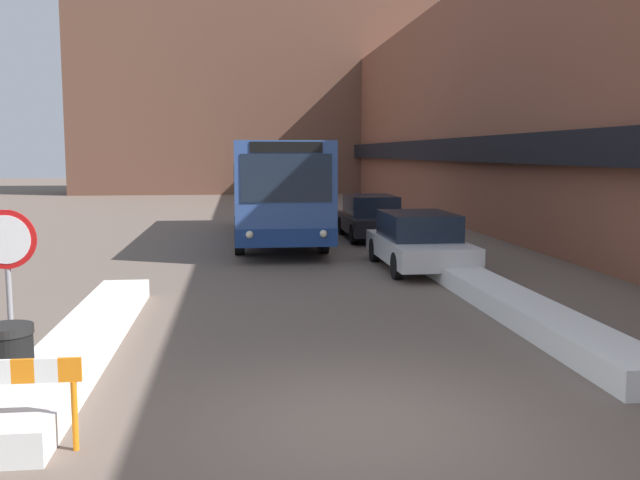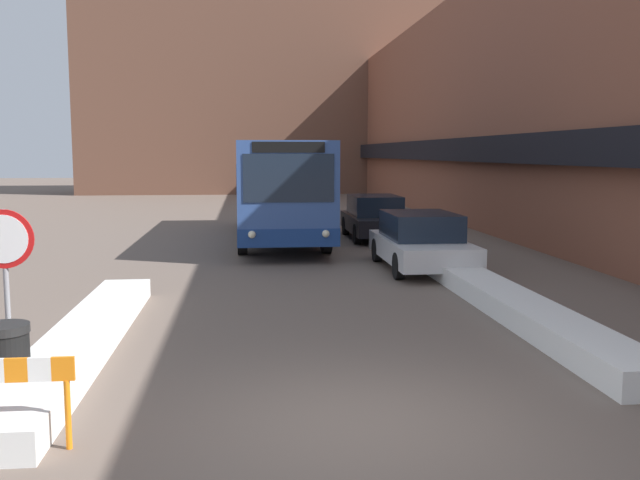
{
  "view_description": "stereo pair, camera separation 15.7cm",
  "coord_description": "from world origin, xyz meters",
  "px_view_note": "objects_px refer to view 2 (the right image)",
  "views": [
    {
      "loc": [
        -1.33,
        -7.28,
        2.92
      ],
      "look_at": [
        0.2,
        5.91,
        1.29
      ],
      "focal_mm": 40.0,
      "sensor_mm": 36.0,
      "label": 1
    },
    {
      "loc": [
        -1.17,
        -7.3,
        2.92
      ],
      "look_at": [
        0.2,
        5.91,
        1.29
      ],
      "focal_mm": 40.0,
      "sensor_mm": 36.0,
      "label": 2
    }
  ],
  "objects_px": {
    "trash_bin": "(5,364)",
    "construction_barricade": "(17,385)",
    "city_bus": "(279,187)",
    "parked_car_back": "(375,217)",
    "parked_car_front": "(421,241)",
    "stop_sign": "(4,257)"
  },
  "relations": [
    {
      "from": "trash_bin",
      "to": "construction_barricade",
      "type": "distance_m",
      "value": 1.51
    },
    {
      "from": "stop_sign",
      "to": "construction_barricade",
      "type": "height_order",
      "value": "stop_sign"
    },
    {
      "from": "city_bus",
      "to": "parked_car_back",
      "type": "distance_m",
      "value": 3.44
    },
    {
      "from": "city_bus",
      "to": "construction_barricade",
      "type": "distance_m",
      "value": 17.44
    },
    {
      "from": "city_bus",
      "to": "stop_sign",
      "type": "bearing_deg",
      "value": -105.87
    },
    {
      "from": "city_bus",
      "to": "construction_barricade",
      "type": "xyz_separation_m",
      "value": [
        -3.34,
        -17.08,
        -1.11
      ]
    },
    {
      "from": "trash_bin",
      "to": "construction_barricade",
      "type": "height_order",
      "value": "trash_bin"
    },
    {
      "from": "stop_sign",
      "to": "trash_bin",
      "type": "relative_size",
      "value": 2.33
    },
    {
      "from": "stop_sign",
      "to": "construction_barricade",
      "type": "relative_size",
      "value": 2.01
    },
    {
      "from": "parked_car_front",
      "to": "trash_bin",
      "type": "bearing_deg",
      "value": -128.36
    },
    {
      "from": "stop_sign",
      "to": "trash_bin",
      "type": "xyz_separation_m",
      "value": [
        0.27,
        -0.99,
        -1.12
      ]
    },
    {
      "from": "stop_sign",
      "to": "construction_barricade",
      "type": "xyz_separation_m",
      "value": [
        0.84,
        -2.38,
        -0.93
      ]
    },
    {
      "from": "parked_car_back",
      "to": "trash_bin",
      "type": "distance_m",
      "value": 17.13
    },
    {
      "from": "city_bus",
      "to": "construction_barricade",
      "type": "height_order",
      "value": "city_bus"
    },
    {
      "from": "parked_car_front",
      "to": "stop_sign",
      "type": "height_order",
      "value": "stop_sign"
    },
    {
      "from": "trash_bin",
      "to": "construction_barricade",
      "type": "relative_size",
      "value": 0.86
    },
    {
      "from": "parked_car_back",
      "to": "parked_car_front",
      "type": "bearing_deg",
      "value": -90.0
    },
    {
      "from": "city_bus",
      "to": "parked_car_front",
      "type": "relative_size",
      "value": 2.61
    },
    {
      "from": "parked_car_back",
      "to": "trash_bin",
      "type": "height_order",
      "value": "parked_car_back"
    },
    {
      "from": "parked_car_back",
      "to": "trash_bin",
      "type": "relative_size",
      "value": 4.55
    },
    {
      "from": "parked_car_back",
      "to": "construction_barricade",
      "type": "relative_size",
      "value": 3.93
    },
    {
      "from": "parked_car_front",
      "to": "parked_car_back",
      "type": "bearing_deg",
      "value": 90.0
    }
  ]
}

